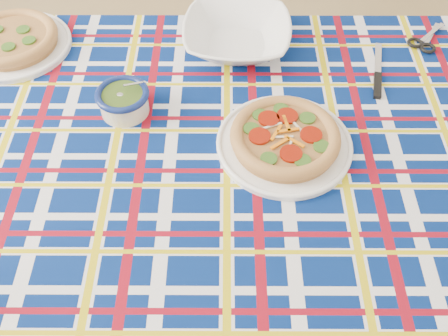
% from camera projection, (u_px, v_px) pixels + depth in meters
% --- Properties ---
extents(floor, '(4.00, 4.00, 0.00)m').
position_uv_depth(floor, '(95.00, 255.00, 1.74)').
color(floor, olive).
rests_on(floor, ground).
extents(dining_table, '(1.66, 1.18, 0.72)m').
position_uv_depth(dining_table, '(200.00, 164.00, 1.17)').
color(dining_table, brown).
rests_on(dining_table, floor).
extents(tablecloth, '(1.69, 1.22, 0.10)m').
position_uv_depth(tablecloth, '(200.00, 158.00, 1.15)').
color(tablecloth, '#051C5A').
rests_on(tablecloth, dining_table).
extents(main_focaccia_plate, '(0.31, 0.31, 0.06)m').
position_uv_depth(main_focaccia_plate, '(285.00, 137.00, 1.08)').
color(main_focaccia_plate, '#9D6A38').
rests_on(main_focaccia_plate, tablecloth).
extents(pesto_bowl, '(0.15, 0.15, 0.07)m').
position_uv_depth(pesto_bowl, '(123.00, 99.00, 1.15)').
color(pesto_bowl, '#263D10').
rests_on(pesto_bowl, tablecloth).
extents(serving_bowl, '(0.31, 0.31, 0.07)m').
position_uv_depth(serving_bowl, '(237.00, 36.00, 1.30)').
color(serving_bowl, white).
rests_on(serving_bowl, tablecloth).
extents(second_focaccia_plate, '(0.38, 0.38, 0.06)m').
position_uv_depth(second_focaccia_plate, '(12.00, 39.00, 1.30)').
color(second_focaccia_plate, '#9D6A38').
rests_on(second_focaccia_plate, tablecloth).
extents(table_knife, '(0.03, 0.23, 0.01)m').
position_uv_depth(table_knife, '(378.00, 60.00, 1.28)').
color(table_knife, silver).
rests_on(table_knife, tablecloth).
extents(kitchen_scissors, '(0.15, 0.19, 0.01)m').
position_uv_depth(kitchen_scissors, '(432.00, 33.00, 1.35)').
color(kitchen_scissors, silver).
rests_on(kitchen_scissors, tablecloth).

